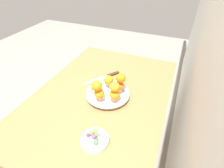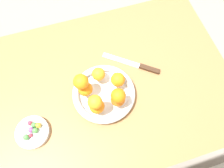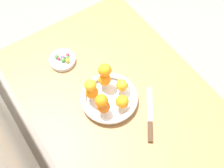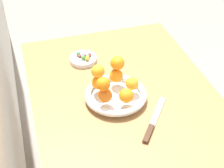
# 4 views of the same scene
# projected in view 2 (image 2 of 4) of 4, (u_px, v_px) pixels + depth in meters

# --- Properties ---
(ground_plane) EXTENTS (6.00, 6.00, 0.00)m
(ground_plane) POSITION_uv_depth(u_px,v_px,m) (107.00, 125.00, 1.60)
(ground_plane) COLOR gray
(dining_table) EXTENTS (1.10, 0.76, 0.74)m
(dining_table) POSITION_uv_depth(u_px,v_px,m) (104.00, 93.00, 1.00)
(dining_table) COLOR #9E7042
(dining_table) RESTS_ON ground_plane
(fruit_bowl) EXTENTS (0.25, 0.25, 0.04)m
(fruit_bowl) POSITION_uv_depth(u_px,v_px,m) (104.00, 94.00, 0.88)
(fruit_bowl) COLOR silver
(fruit_bowl) RESTS_ON dining_table
(candy_dish) EXTENTS (0.13, 0.13, 0.02)m
(candy_dish) POSITION_uv_depth(u_px,v_px,m) (33.00, 132.00, 0.83)
(candy_dish) COLOR silver
(candy_dish) RESTS_ON dining_table
(orange_0) EXTENTS (0.06, 0.06, 0.06)m
(orange_0) POSITION_uv_depth(u_px,v_px,m) (118.00, 99.00, 0.82)
(orange_0) COLOR orange
(orange_0) RESTS_ON fruit_bowl
(orange_1) EXTENTS (0.06, 0.06, 0.06)m
(orange_1) POSITION_uv_depth(u_px,v_px,m) (118.00, 80.00, 0.85)
(orange_1) COLOR orange
(orange_1) RESTS_ON fruit_bowl
(orange_2) EXTENTS (0.05, 0.05, 0.05)m
(orange_2) POSITION_uv_depth(u_px,v_px,m) (99.00, 74.00, 0.87)
(orange_2) COLOR orange
(orange_2) RESTS_ON fruit_bowl
(orange_3) EXTENTS (0.06, 0.06, 0.06)m
(orange_3) POSITION_uv_depth(u_px,v_px,m) (85.00, 89.00, 0.84)
(orange_3) COLOR orange
(orange_3) RESTS_ON fruit_bowl
(orange_4) EXTENTS (0.06, 0.06, 0.06)m
(orange_4) POSITION_uv_depth(u_px,v_px,m) (97.00, 106.00, 0.81)
(orange_4) COLOR orange
(orange_4) RESTS_ON fruit_bowl
(orange_5) EXTENTS (0.05, 0.05, 0.05)m
(orange_5) POSITION_uv_depth(u_px,v_px,m) (118.00, 96.00, 0.77)
(orange_5) COLOR orange
(orange_5) RESTS_ON orange_0
(orange_6) EXTENTS (0.05, 0.05, 0.05)m
(orange_6) POSITION_uv_depth(u_px,v_px,m) (95.00, 102.00, 0.76)
(orange_6) COLOR orange
(orange_6) RESTS_ON orange_4
(orange_7) EXTENTS (0.06, 0.06, 0.06)m
(orange_7) POSITION_uv_depth(u_px,v_px,m) (81.00, 82.00, 0.79)
(orange_7) COLOR orange
(orange_7) RESTS_ON orange_3
(candy_ball_0) EXTENTS (0.02, 0.02, 0.02)m
(candy_ball_0) POSITION_uv_depth(u_px,v_px,m) (31.00, 130.00, 0.81)
(candy_ball_0) COLOR #8C4C99
(candy_ball_0) RESTS_ON candy_dish
(candy_ball_1) EXTENTS (0.02, 0.02, 0.02)m
(candy_ball_1) POSITION_uv_depth(u_px,v_px,m) (30.00, 123.00, 0.82)
(candy_ball_1) COLOR #C6384C
(candy_ball_1) RESTS_ON candy_dish
(candy_ball_2) EXTENTS (0.01, 0.01, 0.01)m
(candy_ball_2) POSITION_uv_depth(u_px,v_px,m) (30.00, 135.00, 0.81)
(candy_ball_2) COLOR #C6384C
(candy_ball_2) RESTS_ON candy_dish
(candy_ball_3) EXTENTS (0.02, 0.02, 0.02)m
(candy_ball_3) POSITION_uv_depth(u_px,v_px,m) (38.00, 125.00, 0.82)
(candy_ball_3) COLOR gold
(candy_ball_3) RESTS_ON candy_dish
(candy_ball_4) EXTENTS (0.02, 0.02, 0.02)m
(candy_ball_4) POSITION_uv_depth(u_px,v_px,m) (26.00, 137.00, 0.80)
(candy_ball_4) COLOR #4C9947
(candy_ball_4) RESTS_ON candy_dish
(candy_ball_5) EXTENTS (0.02, 0.02, 0.02)m
(candy_ball_5) POSITION_uv_depth(u_px,v_px,m) (34.00, 125.00, 0.82)
(candy_ball_5) COLOR #4C9947
(candy_ball_5) RESTS_ON candy_dish
(candy_ball_6) EXTENTS (0.02, 0.02, 0.02)m
(candy_ball_6) POSITION_uv_depth(u_px,v_px,m) (35.00, 130.00, 0.81)
(candy_ball_6) COLOR #4C9947
(candy_ball_6) RESTS_ON candy_dish
(knife) EXTENTS (0.22, 0.17, 0.01)m
(knife) POSITION_uv_depth(u_px,v_px,m) (136.00, 65.00, 0.95)
(knife) COLOR #3F2819
(knife) RESTS_ON dining_table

